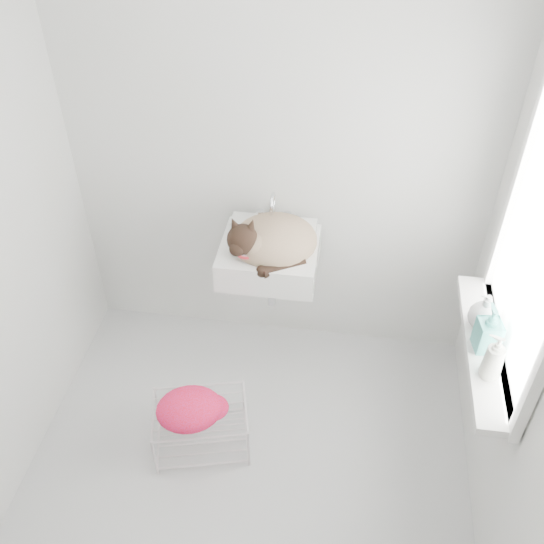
# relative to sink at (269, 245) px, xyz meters

# --- Properties ---
(floor) EXTENTS (2.20, 2.00, 0.02)m
(floor) POSITION_rel_sink_xyz_m (0.00, -0.74, -0.85)
(floor) COLOR #B8B8B8
(floor) RESTS_ON ground
(back_wall) EXTENTS (2.20, 0.02, 2.50)m
(back_wall) POSITION_rel_sink_xyz_m (0.00, 0.26, 0.40)
(back_wall) COLOR silver
(back_wall) RESTS_ON ground
(right_wall) EXTENTS (0.02, 2.00, 2.50)m
(right_wall) POSITION_rel_sink_xyz_m (1.10, -0.74, 0.40)
(right_wall) COLOR silver
(right_wall) RESTS_ON ground
(window_glass) EXTENTS (0.01, 0.80, 1.00)m
(window_glass) POSITION_rel_sink_xyz_m (1.09, -0.54, 0.50)
(window_glass) COLOR white
(window_glass) RESTS_ON right_wall
(window_frame) EXTENTS (0.04, 0.90, 1.10)m
(window_frame) POSITION_rel_sink_xyz_m (1.07, -0.54, 0.50)
(window_frame) COLOR white
(window_frame) RESTS_ON right_wall
(windowsill) EXTENTS (0.16, 0.88, 0.04)m
(windowsill) POSITION_rel_sink_xyz_m (1.01, -0.54, -0.02)
(windowsill) COLOR white
(windowsill) RESTS_ON right_wall
(sink) EXTENTS (0.50, 0.43, 0.20)m
(sink) POSITION_rel_sink_xyz_m (0.00, 0.00, 0.00)
(sink) COLOR white
(sink) RESTS_ON back_wall
(faucet) EXTENTS (0.18, 0.13, 0.18)m
(faucet) POSITION_rel_sink_xyz_m (0.00, 0.18, 0.14)
(faucet) COLOR silver
(faucet) RESTS_ON sink
(cat) EXTENTS (0.50, 0.45, 0.28)m
(cat) POSITION_rel_sink_xyz_m (0.01, -0.02, 0.04)
(cat) COLOR tan
(cat) RESTS_ON sink
(wire_rack) EXTENTS (0.52, 0.43, 0.28)m
(wire_rack) POSITION_rel_sink_xyz_m (-0.26, -0.63, -0.70)
(wire_rack) COLOR silver
(wire_rack) RESTS_ON floor
(towel) EXTENTS (0.38, 0.32, 0.13)m
(towel) POSITION_rel_sink_xyz_m (-0.29, -0.69, -0.54)
(towel) COLOR #E40400
(towel) RESTS_ON wire_rack
(bottle_a) EXTENTS (0.09, 0.09, 0.19)m
(bottle_a) POSITION_rel_sink_xyz_m (1.00, -0.71, 0.00)
(bottle_a) COLOR white
(bottle_a) RESTS_ON windowsill
(bottle_b) EXTENTS (0.11, 0.11, 0.22)m
(bottle_b) POSITION_rel_sink_xyz_m (1.00, -0.56, 0.00)
(bottle_b) COLOR teal
(bottle_b) RESTS_ON windowsill
(bottle_c) EXTENTS (0.15, 0.15, 0.17)m
(bottle_c) POSITION_rel_sink_xyz_m (1.00, -0.43, 0.00)
(bottle_c) COLOR silver
(bottle_c) RESTS_ON windowsill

